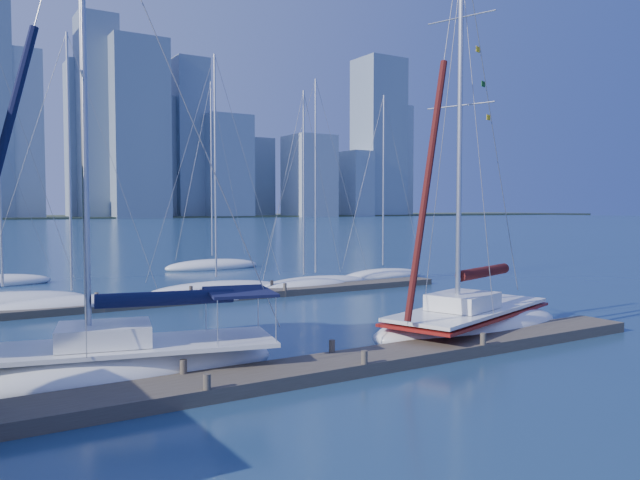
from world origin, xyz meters
TOP-DOWN VIEW (x-y plane):
  - ground at (0.00, 0.00)m, footprint 700.00×700.00m
  - near_dock at (0.00, 0.00)m, footprint 26.00×2.00m
  - far_dock at (2.00, 16.00)m, footprint 30.00×1.80m
  - sailboat_navy at (-6.14, 2.49)m, footprint 9.70×5.08m
  - sailboat_maroon at (7.22, 1.90)m, footprint 9.97×5.95m
  - bg_boat_0 at (-8.08, 19.08)m, footprint 8.55×5.64m
  - bg_boat_1 at (-5.22, 16.54)m, footprint 8.47×4.66m
  - bg_boat_2 at (3.14, 18.39)m, footprint 8.36×2.55m
  - bg_boat_3 at (8.37, 17.10)m, footprint 6.63×3.29m
  - bg_boat_4 at (9.83, 18.13)m, footprint 7.87×2.66m
  - bg_boat_5 at (16.23, 19.38)m, footprint 6.89×2.46m
  - bg_boat_7 at (8.53, 32.45)m, footprint 8.36×5.49m
  - skyline at (25.25, 289.86)m, footprint 503.45×51.31m

SIDE VIEW (x-z plane):
  - ground at x=0.00m, z-range 0.00..0.00m
  - far_dock at x=2.00m, z-range 0.00..0.36m
  - near_dock at x=0.00m, z-range 0.00..0.40m
  - bg_boat_4 at x=9.83m, z-range -6.53..7.03m
  - bg_boat_3 at x=8.37m, z-range -6.00..6.52m
  - bg_boat_1 at x=-5.22m, z-range -6.70..7.23m
  - bg_boat_5 at x=16.23m, z-range -6.40..6.94m
  - bg_boat_2 at x=3.14m, z-range -6.89..7.43m
  - bg_boat_0 at x=-8.08m, z-range -6.30..6.86m
  - bg_boat_7 at x=8.53m, z-range -7.56..8.17m
  - sailboat_navy at x=-6.14m, z-range -6.61..8.96m
  - sailboat_maroon at x=7.22m, z-range -6.83..9.22m
  - skyline at x=25.25m, z-range -24.34..96.27m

